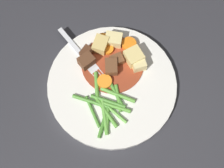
% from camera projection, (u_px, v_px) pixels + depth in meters
% --- Properties ---
extents(ground_plane, '(3.00, 3.00, 0.00)m').
position_uv_depth(ground_plane, '(112.00, 86.00, 0.72)').
color(ground_plane, '#2D2D33').
extents(dinner_plate, '(0.28, 0.28, 0.02)m').
position_uv_depth(dinner_plate, '(112.00, 85.00, 0.72)').
color(dinner_plate, white).
rests_on(dinner_plate, ground_plane).
extents(stew_sauce, '(0.14, 0.14, 0.00)m').
position_uv_depth(stew_sauce, '(113.00, 64.00, 0.72)').
color(stew_sauce, '#93381E').
rests_on(stew_sauce, dinner_plate).
extents(carrot_slice_0, '(0.04, 0.04, 0.01)m').
position_uv_depth(carrot_slice_0, '(103.00, 40.00, 0.74)').
color(carrot_slice_0, orange).
rests_on(carrot_slice_0, dinner_plate).
extents(carrot_slice_1, '(0.04, 0.04, 0.01)m').
position_uv_depth(carrot_slice_1, '(129.00, 45.00, 0.73)').
color(carrot_slice_1, orange).
rests_on(carrot_slice_1, dinner_plate).
extents(carrot_slice_2, '(0.03, 0.03, 0.01)m').
position_uv_depth(carrot_slice_2, '(108.00, 49.00, 0.73)').
color(carrot_slice_2, orange).
rests_on(carrot_slice_2, dinner_plate).
extents(carrot_slice_3, '(0.03, 0.03, 0.01)m').
position_uv_depth(carrot_slice_3, '(104.00, 84.00, 0.70)').
color(carrot_slice_3, orange).
rests_on(carrot_slice_3, dinner_plate).
extents(potato_chunk_0, '(0.04, 0.03, 0.03)m').
position_uv_depth(potato_chunk_0, '(101.00, 45.00, 0.72)').
color(potato_chunk_0, '#DBBC6B').
rests_on(potato_chunk_0, dinner_plate).
extents(potato_chunk_1, '(0.04, 0.04, 0.03)m').
position_uv_depth(potato_chunk_1, '(138.00, 64.00, 0.71)').
color(potato_chunk_1, '#EAD68C').
rests_on(potato_chunk_1, dinner_plate).
extents(potato_chunk_2, '(0.03, 0.04, 0.02)m').
position_uv_depth(potato_chunk_2, '(114.00, 40.00, 0.73)').
color(potato_chunk_2, '#EAD68C').
rests_on(potato_chunk_2, dinner_plate).
extents(potato_chunk_3, '(0.05, 0.05, 0.03)m').
position_uv_depth(potato_chunk_3, '(134.00, 57.00, 0.71)').
color(potato_chunk_3, '#E5CC7A').
rests_on(potato_chunk_3, dinner_plate).
extents(meat_chunk_0, '(0.04, 0.03, 0.02)m').
position_uv_depth(meat_chunk_0, '(111.00, 67.00, 0.71)').
color(meat_chunk_0, brown).
rests_on(meat_chunk_0, dinner_plate).
extents(meat_chunk_1, '(0.03, 0.03, 0.02)m').
position_uv_depth(meat_chunk_1, '(87.00, 52.00, 0.72)').
color(meat_chunk_1, '#4C2B19').
rests_on(meat_chunk_1, dinner_plate).
extents(meat_chunk_2, '(0.04, 0.04, 0.03)m').
position_uv_depth(meat_chunk_2, '(87.00, 61.00, 0.71)').
color(meat_chunk_2, '#56331E').
rests_on(meat_chunk_2, dinner_plate).
extents(meat_chunk_3, '(0.03, 0.04, 0.02)m').
position_uv_depth(meat_chunk_3, '(115.00, 60.00, 0.72)').
color(meat_chunk_3, brown).
rests_on(meat_chunk_3, dinner_plate).
extents(green_bean_0, '(0.06, 0.06, 0.01)m').
position_uv_depth(green_bean_0, '(106.00, 112.00, 0.68)').
color(green_bean_0, '#599E38').
rests_on(green_bean_0, dinner_plate).
extents(green_bean_1, '(0.07, 0.03, 0.01)m').
position_uv_depth(green_bean_1, '(97.00, 87.00, 0.70)').
color(green_bean_1, '#599E38').
rests_on(green_bean_1, dinner_plate).
extents(green_bean_2, '(0.06, 0.05, 0.01)m').
position_uv_depth(green_bean_2, '(93.00, 112.00, 0.68)').
color(green_bean_2, '#4C8E33').
rests_on(green_bean_2, dinner_plate).
extents(green_bean_3, '(0.07, 0.03, 0.01)m').
position_uv_depth(green_bean_3, '(106.00, 117.00, 0.68)').
color(green_bean_3, '#66AD42').
rests_on(green_bean_3, dinner_plate).
extents(green_bean_4, '(0.08, 0.01, 0.01)m').
position_uv_depth(green_bean_4, '(103.00, 120.00, 0.68)').
color(green_bean_4, '#4C8E33').
rests_on(green_bean_4, dinner_plate).
extents(green_bean_5, '(0.06, 0.03, 0.01)m').
position_uv_depth(green_bean_5, '(118.00, 98.00, 0.69)').
color(green_bean_5, '#599E38').
rests_on(green_bean_5, dinner_plate).
extents(green_bean_6, '(0.05, 0.02, 0.01)m').
position_uv_depth(green_bean_6, '(107.00, 119.00, 0.68)').
color(green_bean_6, '#599E38').
rests_on(green_bean_6, dinner_plate).
extents(green_bean_7, '(0.02, 0.08, 0.01)m').
position_uv_depth(green_bean_7, '(91.00, 102.00, 0.69)').
color(green_bean_7, '#4C8E33').
rests_on(green_bean_7, dinner_plate).
extents(green_bean_8, '(0.01, 0.06, 0.01)m').
position_uv_depth(green_bean_8, '(117.00, 107.00, 0.69)').
color(green_bean_8, '#599E38').
rests_on(green_bean_8, dinner_plate).
extents(green_bean_9, '(0.02, 0.08, 0.01)m').
position_uv_depth(green_bean_9, '(118.00, 95.00, 0.70)').
color(green_bean_9, '#599E38').
rests_on(green_bean_9, dinner_plate).
extents(green_bean_10, '(0.06, 0.05, 0.01)m').
position_uv_depth(green_bean_10, '(117.00, 96.00, 0.70)').
color(green_bean_10, '#4C8E33').
rests_on(green_bean_10, dinner_plate).
extents(green_bean_11, '(0.04, 0.06, 0.01)m').
position_uv_depth(green_bean_11, '(115.00, 113.00, 0.68)').
color(green_bean_11, '#66AD42').
rests_on(green_bean_11, dinner_plate).
extents(green_bean_12, '(0.02, 0.08, 0.01)m').
position_uv_depth(green_bean_12, '(109.00, 102.00, 0.69)').
color(green_bean_12, '#4C8E33').
rests_on(green_bean_12, dinner_plate).
extents(fork, '(0.12, 0.14, 0.00)m').
position_uv_depth(fork, '(85.00, 58.00, 0.73)').
color(fork, silver).
rests_on(fork, dinner_plate).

